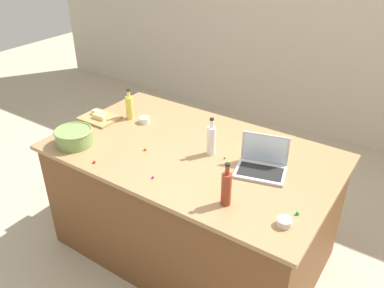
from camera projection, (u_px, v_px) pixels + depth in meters
The scene contains 19 objects.
ground_plane at pixel (192, 246), 3.18m from camera, with size 12.00×12.00×0.00m, color #B7A88E.
wall_back at pixel (319, 22), 4.29m from camera, with size 8.00×0.10×2.60m, color beige.
island_counter at pixel (192, 202), 2.96m from camera, with size 1.96×1.17×0.90m.
laptop at pixel (262, 164), 2.50m from camera, with size 0.36×0.30×0.22m.
mixing_bowl_large at pixel (74, 137), 2.77m from camera, with size 0.26×0.26×0.12m.
bottle_vinegar at pixel (211, 140), 2.64m from camera, with size 0.06×0.06×0.27m.
bottle_soy at pixel (226, 188), 2.18m from camera, with size 0.06×0.06×0.27m.
bottle_oil at pixel (130, 107), 3.11m from camera, with size 0.06×0.06×0.25m.
cutting_board at pixel (100, 118), 3.14m from camera, with size 0.29×0.23×0.02m, color #AD7F4C.
butter_stick_left at pixel (99, 117), 3.10m from camera, with size 0.11×0.04×0.04m, color #F4E58C.
butter_stick_right at pixel (98, 113), 3.16m from camera, with size 0.11×0.04×0.04m, color #F4E58C.
ramekin_small at pixel (284, 222), 2.06m from camera, with size 0.08×0.08×0.04m, color beige.
ramekin_medium at pixel (144, 120), 3.09m from camera, with size 0.09×0.09×0.04m, color beige.
candy_0 at pixel (145, 149), 2.73m from camera, with size 0.02×0.02×0.02m, color orange.
candy_1 at pixel (94, 162), 2.59m from camera, with size 0.02×0.02×0.02m, color red.
candy_2 at pixel (225, 188), 2.33m from camera, with size 0.02×0.02×0.02m, color #CC3399.
candy_3 at pixel (153, 177), 2.44m from camera, with size 0.02×0.02×0.02m, color #CC3399.
candy_4 at pixel (225, 158), 2.64m from camera, with size 0.01×0.01×0.01m, color green.
candy_5 at pixel (298, 213), 2.14m from camera, with size 0.02×0.02×0.02m, color green.
Camera 1 is at (1.31, -1.94, 2.31)m, focal length 37.15 mm.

